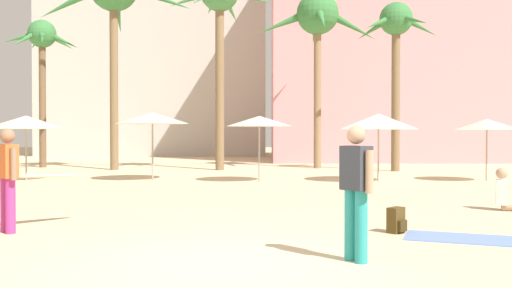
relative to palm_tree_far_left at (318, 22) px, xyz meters
name	(u,v)px	position (x,y,z in m)	size (l,w,h in m)	color
ground	(223,264)	(-2.96, -19.61, -6.83)	(120.00, 120.00, 0.00)	beige
hotel_pink	(409,51)	(6.47, 8.75, -0.06)	(16.96, 9.38, 13.53)	pink
palm_tree_far_left	(318,22)	(0.00, 0.00, 0.00)	(5.76, 5.80, 8.23)	#896B4C
palm_tree_center	(396,35)	(3.20, -2.01, -0.94)	(3.51, 3.65, 7.29)	brown
palm_tree_right	(42,47)	(-13.16, 0.46, -1.03)	(3.62, 3.25, 7.08)	brown
palm_tree_far_right	(219,7)	(-4.48, -1.36, 0.43)	(4.61, 4.47, 8.78)	brown
cafe_umbrella_0	(378,122)	(1.40, -7.37, -4.79)	(2.67, 2.67, 2.30)	gray
cafe_umbrella_1	(152,118)	(-6.37, -6.95, -4.66)	(2.55, 2.55, 2.37)	gray
cafe_umbrella_2	(259,121)	(-2.64, -7.48, -4.78)	(2.27, 2.27, 2.23)	gray
cafe_umbrella_3	(26,122)	(-10.75, -7.09, -4.81)	(2.73, 2.73, 2.25)	gray
cafe_umbrella_4	(487,124)	(5.12, -7.18, -4.89)	(2.11, 2.11, 2.13)	gray
beach_towel	(464,238)	(0.64, -17.86, -6.82)	(1.74, 0.91, 0.01)	#6684E0
backpack	(396,221)	(-0.27, -17.35, -6.62)	(0.35, 0.35, 0.42)	#4D3917
person_far_left	(11,176)	(-6.66, -17.34, -5.90)	(2.20, 2.04, 1.72)	#B7337F
person_mid_center	(356,187)	(-1.27, -19.46, -5.87)	(0.40, 0.56, 1.74)	teal
person_mid_right	(510,196)	(2.75, -14.58, -6.51)	(0.99, 0.67, 0.91)	tan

